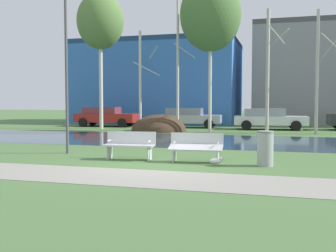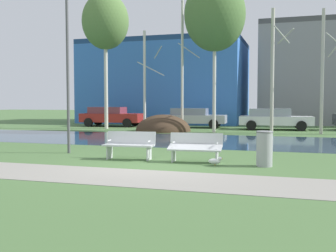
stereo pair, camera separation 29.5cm
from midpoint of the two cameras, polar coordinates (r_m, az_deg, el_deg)
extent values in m
plane|color=#4C703D|center=(21.10, 5.74, -1.50)|extent=(120.00, 120.00, 0.00)
cube|color=gray|center=(9.80, -6.48, -7.19)|extent=(60.00, 2.15, 0.01)
cube|color=#2D475B|center=(18.93, 4.57, -2.05)|extent=(80.00, 6.76, 0.01)
ellipsoid|color=#423021|center=(25.00, -1.65, -0.72)|extent=(3.41, 3.41, 2.06)
cube|color=silver|center=(12.64, -6.26, -2.76)|extent=(1.63, 0.57, 0.05)
cube|color=silver|center=(12.88, -5.86, -1.65)|extent=(1.60, 0.18, 0.40)
cube|color=silver|center=(12.94, -8.92, -3.63)|extent=(0.06, 0.43, 0.45)
cube|color=silver|center=(12.53, -3.31, -3.83)|extent=(0.06, 0.43, 0.45)
cylinder|color=silver|center=(12.87, -9.00, -2.04)|extent=(0.06, 0.28, 0.04)
cylinder|color=silver|center=(12.45, -3.37, -2.19)|extent=(0.06, 0.28, 0.04)
cube|color=silver|center=(12.01, 3.20, -3.07)|extent=(1.62, 0.57, 0.18)
cube|color=silver|center=(12.26, 3.42, -1.90)|extent=(1.60, 0.18, 0.40)
cube|color=silver|center=(12.22, 0.20, -4.01)|extent=(0.06, 0.43, 0.45)
cube|color=silver|center=(12.01, 6.34, -4.16)|extent=(0.06, 0.43, 0.45)
cylinder|color=silver|center=(12.13, 0.16, -2.33)|extent=(0.06, 0.28, 0.04)
cylinder|color=silver|center=(11.93, 6.34, -2.45)|extent=(0.06, 0.28, 0.04)
cylinder|color=#999B9E|center=(11.65, 12.88, -3.12)|extent=(0.45, 0.45, 0.99)
torus|color=#5B5D5E|center=(11.60, 12.91, -0.83)|extent=(0.47, 0.47, 0.04)
ellipsoid|color=white|center=(11.59, 6.01, -4.96)|extent=(0.35, 0.16, 0.16)
sphere|color=white|center=(11.55, 6.79, -4.60)|extent=(0.11, 0.11, 0.11)
cone|color=gold|center=(11.54, 7.09, -4.61)|extent=(0.06, 0.04, 0.04)
cylinder|color=gold|center=(11.57, 6.07, -5.33)|extent=(0.01, 0.01, 0.10)
cylinder|color=gold|center=(11.63, 6.12, -5.28)|extent=(0.01, 0.01, 0.10)
cylinder|color=#4C4C51|center=(14.60, -14.73, 7.72)|extent=(0.10, 0.10, 5.86)
cylinder|color=beige|center=(27.54, -9.79, 9.17)|extent=(0.25, 0.25, 9.17)
ellipsoid|color=#567A3D|center=(27.92, -9.85, 14.42)|extent=(3.10, 3.10, 3.72)
cylinder|color=beige|center=(24.70, -4.30, 6.31)|extent=(0.16, 0.16, 6.11)
cylinder|color=beige|center=(25.08, -2.40, 10.36)|extent=(0.96, 1.37, 0.60)
cylinder|color=beige|center=(23.90, -3.38, 8.07)|extent=(1.29, 1.26, 0.78)
cylinder|color=beige|center=(25.40, 1.05, 9.01)|extent=(0.16, 0.16, 8.56)
cylinder|color=beige|center=(26.01, 2.65, 14.38)|extent=(0.84, 1.20, 0.59)
cylinder|color=beige|center=(24.74, 2.03, 10.59)|extent=(1.12, 1.09, 0.85)
cylinder|color=beige|center=(24.08, 5.62, 9.62)|extent=(0.20, 0.20, 8.82)
ellipsoid|color=#4C7038|center=(24.47, 5.66, 15.38)|extent=(3.56, 3.56, 4.27)
cylinder|color=#BCB7A8|center=(24.25, 13.56, 7.52)|extent=(0.20, 0.20, 7.16)
cylinder|color=#BCB7A8|center=(24.94, 15.30, 12.09)|extent=(0.96, 1.36, 0.69)
cylinder|color=#BCB7A8|center=(23.95, 14.81, 12.34)|extent=(0.90, 0.87, 0.95)
cylinder|color=#BCB7A8|center=(24.23, 19.99, 7.17)|extent=(0.18, 0.18, 6.95)
cylinder|color=#BCB7A8|center=(25.01, 21.87, 10.52)|extent=(0.96, 1.37, 1.25)
cylinder|color=#BCB7A8|center=(23.76, 21.83, 10.85)|extent=(1.28, 1.25, 0.95)
cube|color=maroon|center=(30.08, -8.92, 1.16)|extent=(4.60, 2.05, 0.64)
cube|color=brown|center=(30.20, -9.57, 2.21)|extent=(2.61, 1.72, 0.48)
cylinder|color=black|center=(30.44, -5.70, 0.61)|extent=(0.65, 0.26, 0.64)
cylinder|color=black|center=(28.75, -6.80, 0.44)|extent=(0.65, 0.26, 0.64)
cylinder|color=black|center=(31.49, -10.85, 0.66)|extent=(0.65, 0.26, 0.64)
cylinder|color=black|center=(29.85, -12.20, 0.49)|extent=(0.65, 0.26, 0.64)
cube|color=#B2B5BC|center=(28.46, 2.77, 1.00)|extent=(4.50, 2.04, 0.57)
cube|color=gray|center=(28.51, 2.08, 2.06)|extent=(2.55, 1.71, 0.47)
cylinder|color=black|center=(29.16, 5.87, 0.48)|extent=(0.65, 0.26, 0.64)
cylinder|color=black|center=(27.39, 5.45, 0.30)|extent=(0.65, 0.26, 0.64)
cylinder|color=black|center=(29.62, 0.29, 0.55)|extent=(0.65, 0.26, 0.64)
cylinder|color=black|center=(27.89, -0.48, 0.37)|extent=(0.65, 0.26, 0.64)
cube|color=silver|center=(27.10, 13.98, 0.78)|extent=(4.70, 2.15, 0.56)
cube|color=#949AAC|center=(27.07, 13.21, 1.90)|extent=(2.67, 1.81, 0.49)
cylinder|color=black|center=(28.14, 17.01, 0.25)|extent=(0.65, 0.26, 0.64)
cylinder|color=black|center=(26.27, 17.34, 0.02)|extent=(0.65, 0.26, 0.64)
cylinder|color=black|center=(28.05, 10.81, 0.33)|extent=(0.65, 0.26, 0.64)
cylinder|color=black|center=(26.17, 10.70, 0.11)|extent=(0.65, 0.26, 0.64)
cube|color=#3870C6|center=(36.04, -1.28, 5.82)|extent=(13.59, 8.53, 6.62)
cube|color=navy|center=(36.36, -1.29, 11.36)|extent=(13.59, 8.53, 0.40)
camera|label=1|loc=(0.15, -90.65, -0.04)|focal=43.13mm
camera|label=2|loc=(0.15, 89.35, 0.04)|focal=43.13mm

